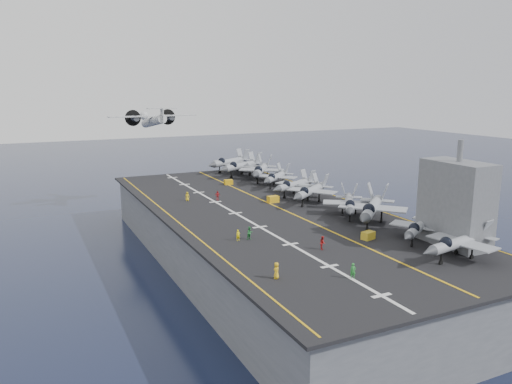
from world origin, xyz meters
name	(u,v)px	position (x,y,z in m)	size (l,w,h in m)	color
ground	(265,263)	(0.00, 0.00, 0.00)	(500.00, 500.00, 0.00)	#142135
hull	(265,238)	(0.00, 0.00, 5.00)	(36.00, 90.00, 10.00)	#56595E
flight_deck	(265,211)	(0.00, 0.00, 10.20)	(38.00, 92.00, 0.40)	black
foul_line	(280,208)	(3.00, 0.00, 10.42)	(0.35, 90.00, 0.02)	gold
landing_centerline	(235,213)	(-6.00, 0.00, 10.42)	(0.50, 90.00, 0.02)	silver
deck_edge_port	(176,220)	(-17.00, 0.00, 10.42)	(0.25, 90.00, 0.02)	gold
deck_edge_stbd	(348,200)	(18.50, 0.00, 10.42)	(0.25, 90.00, 0.02)	gold
island_superstructure	(457,193)	(15.00, -30.00, 17.90)	(5.00, 10.00, 15.00)	#56595E
fighter_jet_0	(459,241)	(10.84, -34.80, 12.75)	(14.95, 11.37, 4.69)	#98A1A9
fighter_jet_1	(419,226)	(11.91, -26.53, 12.64)	(15.46, 14.08, 4.47)	#949DA4
fighter_jet_2	(372,207)	(11.43, -16.22, 13.26)	(19.51, 19.26, 5.71)	gray
fighter_jet_3	(350,203)	(11.25, -10.29, 12.80)	(15.45, 16.61, 4.80)	#929CA2
fighter_jet_4	(311,190)	(10.52, 1.36, 12.89)	(17.25, 16.20, 4.99)	gray
fighter_jet_5	(295,184)	(11.28, 8.84, 12.76)	(16.22, 14.12, 4.73)	gray
fighter_jet_6	(276,176)	(12.27, 19.01, 12.71)	(15.84, 15.50, 4.62)	#969FA4
fighter_jet_7	(261,169)	(12.23, 26.85, 13.17)	(18.02, 19.18, 5.55)	gray
fighter_jet_8	(242,165)	(10.89, 35.12, 13.12)	(18.73, 16.59, 5.44)	#989FA8
tow_cart_a	(368,235)	(5.60, -22.82, 10.98)	(2.20, 1.72, 1.16)	gold
tow_cart_b	(273,199)	(4.09, 4.83, 11.03)	(2.15, 1.45, 1.26)	gold
tow_cart_c	(228,182)	(3.25, 25.63, 10.97)	(1.99, 1.39, 1.13)	gold
crew_0	(276,271)	(-13.93, -30.73, 11.40)	(1.38, 1.43, 1.99)	gold
crew_1	(238,235)	(-12.05, -15.14, 11.23)	(1.05, 0.76, 1.66)	#FDE409
crew_2	(250,233)	(-10.25, -15.33, 11.38)	(1.37, 1.13, 1.95)	#217E33
crew_4	(217,196)	(-5.01, 11.34, 11.34)	(1.14, 0.77, 1.88)	red
crew_5	(187,196)	(-10.58, 13.52, 11.30)	(1.23, 0.98, 1.79)	yellow
crew_6	(353,271)	(-5.81, -34.59, 11.34)	(1.32, 1.11, 1.88)	#268C33
crew_7	(323,243)	(-3.08, -23.89, 11.35)	(1.23, 1.37, 1.91)	#B21919
transport_plane	(154,121)	(-6.97, 52.57, 23.69)	(24.56, 17.55, 5.58)	white
fighter_jet_9	(230,161)	(10.89, 43.00, 13.12)	(18.73, 16.59, 5.44)	#989FA8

